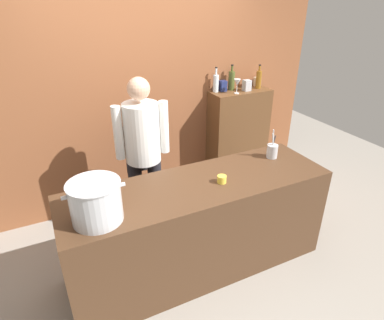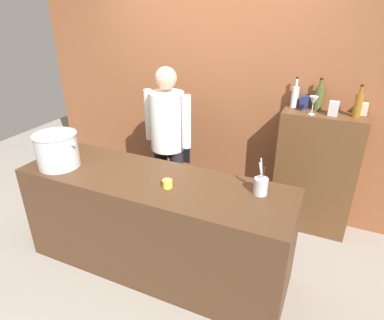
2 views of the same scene
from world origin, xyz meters
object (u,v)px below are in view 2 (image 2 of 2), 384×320
object	(u,v)px
wine_bottle_amber	(358,105)
wine_bottle_olive	(319,98)
butter_jar	(167,184)
spice_tin_cream	(363,109)
wine_bottle_clear	(295,96)
stockpot_large	(57,150)
utensil_crock	(261,186)
wine_glass_short	(314,101)
chef	(168,137)
spice_tin_navy	(304,102)
spice_tin_silver	(334,108)

from	to	relation	value
wine_bottle_amber	wine_bottle_olive	bearing A→B (deg)	166.04
butter_jar	spice_tin_cream	bearing A→B (deg)	46.13
spice_tin_cream	wine_bottle_olive	bearing A→B (deg)	-178.19
wine_bottle_olive	wine_bottle_clear	bearing A→B (deg)	179.23
stockpot_large	wine_bottle_clear	size ratio (longest dim) A/B	1.44
utensil_crock	butter_jar	size ratio (longest dim) A/B	3.76
utensil_crock	wine_glass_short	world-z (taller)	wine_glass_short
wine_bottle_amber	wine_glass_short	size ratio (longest dim) A/B	1.71
butter_jar	wine_glass_short	distance (m)	1.54
chef	wine_bottle_clear	size ratio (longest dim) A/B	5.68
wine_bottle_clear	spice_tin_navy	size ratio (longest dim) A/B	2.34
wine_bottle_clear	wine_bottle_olive	bearing A→B (deg)	-0.77
utensil_crock	spice_tin_silver	xyz separation A→B (m)	(0.38, 1.03, 0.35)
stockpot_large	wine_glass_short	size ratio (longest dim) A/B	2.49
chef	wine_bottle_amber	world-z (taller)	chef
spice_tin_cream	chef	bearing A→B (deg)	-162.10
butter_jar	spice_tin_silver	size ratio (longest dim) A/B	0.61
stockpot_large	spice_tin_cream	size ratio (longest dim) A/B	3.78
wine_bottle_clear	spice_tin_navy	distance (m)	0.11
butter_jar	wine_bottle_olive	world-z (taller)	wine_bottle_olive
wine_bottle_amber	spice_tin_silver	distance (m)	0.20
butter_jar	spice_tin_navy	size ratio (longest dim) A/B	0.62
utensil_crock	wine_bottle_clear	world-z (taller)	wine_bottle_clear
wine_bottle_amber	wine_bottle_clear	bearing A→B (deg)	171.08
wine_bottle_olive	wine_glass_short	size ratio (longest dim) A/B	1.78
wine_bottle_olive	wine_bottle_clear	xyz separation A→B (m)	(-0.22, 0.00, -0.01)
chef	wine_bottle_amber	size ratio (longest dim) A/B	5.75
wine_glass_short	spice_tin_navy	xyz separation A→B (m)	(-0.09, 0.16, -0.06)
chef	spice_tin_cream	bearing A→B (deg)	-156.14
wine_bottle_clear	wine_bottle_amber	size ratio (longest dim) A/B	1.01
utensil_crock	spice_tin_silver	bearing A→B (deg)	69.61
spice_tin_cream	spice_tin_navy	distance (m)	0.52
wine_glass_short	spice_tin_navy	size ratio (longest dim) A/B	1.35
chef	stockpot_large	size ratio (longest dim) A/B	3.94
wine_bottle_olive	spice_tin_silver	distance (m)	0.19
butter_jar	wine_bottle_clear	size ratio (longest dim) A/B	0.26
wine_bottle_olive	butter_jar	bearing A→B (deg)	-124.08
butter_jar	wine_glass_short	bearing A→B (deg)	53.19
spice_tin_navy	stockpot_large	bearing A→B (deg)	-142.50
stockpot_large	spice_tin_cream	bearing A→B (deg)	31.21
utensil_crock	spice_tin_cream	bearing A→B (deg)	61.46
chef	stockpot_large	distance (m)	1.06
wine_bottle_clear	spice_tin_silver	size ratio (longest dim) A/B	2.29
wine_bottle_amber	spice_tin_cream	world-z (taller)	wine_bottle_amber
wine_glass_short	spice_tin_silver	world-z (taller)	wine_glass_short
stockpot_large	wine_glass_short	world-z (taller)	wine_glass_short
butter_jar	wine_bottle_olive	distance (m)	1.68
wine_bottle_olive	spice_tin_cream	bearing A→B (deg)	1.81
chef	wine_glass_short	bearing A→B (deg)	-157.90
wine_glass_short	spice_tin_cream	world-z (taller)	wine_glass_short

